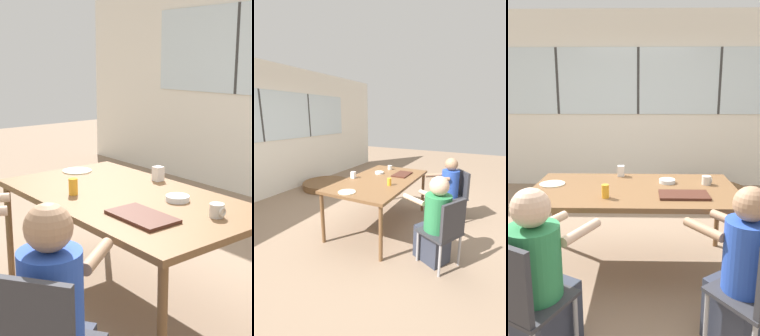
{
  "view_description": "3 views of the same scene",
  "coord_description": "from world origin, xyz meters",
  "views": [
    {
      "loc": [
        2.28,
        -1.8,
        1.63
      ],
      "look_at": [
        0.0,
        0.0,
        0.94
      ],
      "focal_mm": 50.0,
      "sensor_mm": 36.0,
      "label": 1
    },
    {
      "loc": [
        -2.98,
        -1.56,
        1.74
      ],
      "look_at": [
        0.0,
        0.0,
        0.94
      ],
      "focal_mm": 24.0,
      "sensor_mm": 36.0,
      "label": 2
    },
    {
      "loc": [
        0.07,
        -2.72,
        1.59
      ],
      "look_at": [
        0.0,
        0.0,
        0.94
      ],
      "focal_mm": 35.0,
      "sensor_mm": 36.0,
      "label": 3
    }
  ],
  "objects": [
    {
      "name": "chair_for_man_blue_shirt",
      "position": [
        -0.6,
        -1.15,
        0.5
      ],
      "size": [
        0.54,
        0.54,
        0.84
      ],
      "rotation": [
        0.0,
        0.0,
        -0.48
      ],
      "color": "#333338",
      "rests_on": "ground_plane"
    },
    {
      "name": "person_man_blue_shirt",
      "position": [
        -0.53,
        -1.01,
        0.49
      ],
      "size": [
        0.52,
        0.63,
        1.07
      ],
      "rotation": [
        0.0,
        0.0,
        -0.48
      ],
      "color": "#333847",
      "rests_on": "ground_plane"
    },
    {
      "name": "food_tray_dark",
      "position": [
        0.41,
        -0.21,
        0.77
      ],
      "size": [
        0.4,
        0.23,
        0.02
      ],
      "color": "#472319",
      "rests_on": "dining_table"
    },
    {
      "name": "ground_plane",
      "position": [
        0.0,
        0.0,
        0.0
      ],
      "size": [
        16.0,
        16.0,
        0.0
      ],
      "primitive_type": "plane",
      "color": "#8C725B"
    },
    {
      "name": "person_woman_green_shirt",
      "position": [
        0.67,
        -0.92,
        0.49
      ],
      "size": [
        0.52,
        0.56,
        1.06
      ],
      "rotation": [
        0.0,
        0.0,
        0.63
      ],
      "color": "#333847",
      "rests_on": "ground_plane"
    },
    {
      "name": "wall_back_with_windows",
      "position": [
        0.0,
        2.72,
        1.42
      ],
      "size": [
        8.4,
        0.08,
        2.8
      ],
      "color": "white",
      "rests_on": "ground_plane"
    },
    {
      "name": "milk_carton_small",
      "position": [
        -0.14,
        0.41,
        0.81
      ],
      "size": [
        0.07,
        0.07,
        0.1
      ],
      "color": "silver",
      "rests_on": "dining_table"
    },
    {
      "name": "juice_glass",
      "position": [
        -0.22,
        -0.26,
        0.81
      ],
      "size": [
        0.06,
        0.06,
        0.11
      ],
      "color": "gold",
      "rests_on": "dining_table"
    },
    {
      "name": "folded_table_stack",
      "position": [
        1.07,
        2.04,
        0.07
      ],
      "size": [
        1.12,
        1.12,
        0.15
      ],
      "color": "brown",
      "rests_on": "ground_plane"
    },
    {
      "name": "coffee_mug",
      "position": [
        0.65,
        0.13,
        0.8
      ],
      "size": [
        0.09,
        0.08,
        0.08
      ],
      "color": "beige",
      "rests_on": "dining_table"
    },
    {
      "name": "plate_tortillas",
      "position": [
        -0.74,
        0.1,
        0.77
      ],
      "size": [
        0.23,
        0.23,
        0.01
      ],
      "color": "beige",
      "rests_on": "dining_table"
    },
    {
      "name": "dining_table",
      "position": [
        0.0,
        0.0,
        0.71
      ],
      "size": [
        1.78,
        0.99,
        0.76
      ],
      "color": "brown",
      "rests_on": "ground_plane"
    },
    {
      "name": "bowl_white_shallow",
      "position": [
        0.3,
        0.17,
        0.78
      ],
      "size": [
        0.15,
        0.15,
        0.04
      ],
      "color": "silver",
      "rests_on": "dining_table"
    }
  ]
}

